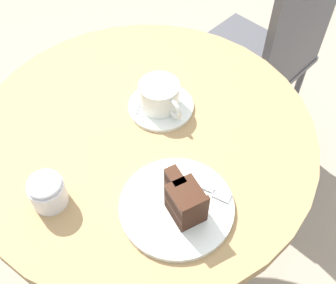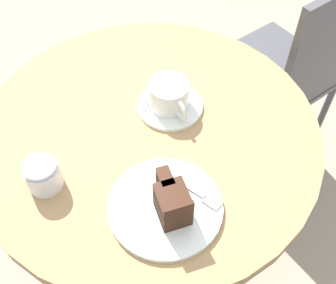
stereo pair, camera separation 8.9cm
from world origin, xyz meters
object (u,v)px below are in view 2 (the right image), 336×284
Objects in this scene: coffee_cup at (169,95)px; cake_slice at (172,202)px; saucer at (170,106)px; teaspoon at (153,93)px; cafe_chair at (295,67)px; napkin at (172,205)px; fork at (197,193)px; sugar_pot at (43,174)px; cake_plate at (165,207)px.

coffee_cup is 1.21× the size of cake_slice.
coffee_cup is (-0.00, -0.00, 0.04)m from saucer.
teaspoon is 0.33m from cake_slice.
cafe_chair is (-0.38, 0.67, -0.25)m from cake_slice.
cake_slice is 0.54× the size of napkin.
cafe_chair is (-0.37, 0.60, -0.21)m from fork.
coffee_cup is at bearing -112.65° from teaspoon.
coffee_cup is at bearing 153.19° from napkin.
sugar_pot is at bearing -128.55° from napkin.
teaspoon is (-0.05, -0.02, -0.03)m from coffee_cup.
napkin is (0.24, -0.12, -0.00)m from saucer.
saucer is at bearing 150.16° from cake_plate.
cake_slice is at bearing 47.12° from sugar_pot.
cafe_chair is at bearing 103.40° from coffee_cup.
saucer is 0.29m from cake_slice.
coffee_cup is 0.56× the size of cake_plate.
saucer is at bearing 152.69° from cake_slice.
cafe_chair reaches higher than cake_plate.
cafe_chair reaches higher than sugar_pot.
fork is at bearing 22.62° from cafe_chair.
coffee_cup is 0.29m from cake_slice.
sugar_pot is (-0.18, -0.20, -0.01)m from cake_slice.
coffee_cup reaches higher than cake_plate.
teaspoon is 0.54× the size of fork.
cake_plate is 0.02m from napkin.
cafe_chair is (-0.37, 0.67, -0.21)m from cake_plate.
fork is (0.24, -0.07, 0.01)m from saucer.
cake_slice is at bearing -29.09° from napkin.
cafe_chair is (-0.13, 0.54, -0.20)m from saucer.
teaspoon is 0.38× the size of napkin.
cake_slice is (0.31, -0.11, 0.04)m from teaspoon.
sugar_pot is (-0.16, -0.21, 0.03)m from napkin.
cake_slice reaches higher than cake_plate.
coffee_cup is at bearing -132.30° from saucer.
cake_plate is (0.29, -0.12, -0.01)m from teaspoon.
teaspoon is 0.60m from cafe_chair.
coffee_cup is at bearing 139.26° from fork.
cake_slice is (0.25, -0.13, 0.04)m from saucer.
saucer is 0.04m from coffee_cup.
napkin is 0.27m from sugar_pot.
saucer is 0.59m from cafe_chair.
cake_slice reaches higher than coffee_cup.
coffee_cup is at bearing 102.68° from sugar_pot.
coffee_cup reaches higher than fork.
cafe_chair is at bearing 119.87° from cake_slice.
cake_plate is 0.79m from cafe_chair.
cake_plate is at bearing -120.11° from fork.
napkin is (-0.02, 0.01, -0.05)m from cake_slice.
coffee_cup reaches higher than napkin.
teaspoon is 0.31m from napkin.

